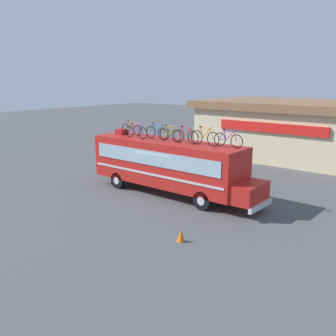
{
  "coord_description": "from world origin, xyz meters",
  "views": [
    {
      "loc": [
        13.3,
        -15.9,
        6.34
      ],
      "look_at": [
        0.13,
        0.0,
        1.5
      ],
      "focal_mm": 40.67,
      "sensor_mm": 36.0,
      "label": 1
    }
  ],
  "objects_px": {
    "rooftop_bicycle_2": "(136,132)",
    "rooftop_bicycle_6": "(205,138)",
    "luggage_bag_1": "(122,132)",
    "rooftop_bicycle_5": "(186,136)",
    "bus": "(169,164)",
    "traffic_cone": "(181,236)",
    "rooftop_bicycle_7": "(228,140)",
    "rooftop_bicycle_3": "(158,132)",
    "rooftop_bicycle_1": "(131,129)",
    "rooftop_bicycle_4": "(170,134)"
  },
  "relations": [
    {
      "from": "rooftop_bicycle_2",
      "to": "rooftop_bicycle_6",
      "type": "distance_m",
      "value": 4.43
    },
    {
      "from": "luggage_bag_1",
      "to": "rooftop_bicycle_5",
      "type": "height_order",
      "value": "rooftop_bicycle_5"
    },
    {
      "from": "rooftop_bicycle_5",
      "to": "rooftop_bicycle_2",
      "type": "bearing_deg",
      "value": -173.31
    },
    {
      "from": "bus",
      "to": "traffic_cone",
      "type": "relative_size",
      "value": 21.44
    },
    {
      "from": "rooftop_bicycle_6",
      "to": "rooftop_bicycle_7",
      "type": "relative_size",
      "value": 1.05
    },
    {
      "from": "luggage_bag_1",
      "to": "rooftop_bicycle_6",
      "type": "xyz_separation_m",
      "value": [
        6.18,
        -0.04,
        0.24
      ]
    },
    {
      "from": "rooftop_bicycle_3",
      "to": "rooftop_bicycle_7",
      "type": "xyz_separation_m",
      "value": [
        4.44,
        0.24,
        -0.0
      ]
    },
    {
      "from": "rooftop_bicycle_1",
      "to": "rooftop_bicycle_3",
      "type": "xyz_separation_m",
      "value": [
        2.25,
        -0.18,
        0.02
      ]
    },
    {
      "from": "rooftop_bicycle_4",
      "to": "rooftop_bicycle_6",
      "type": "height_order",
      "value": "rooftop_bicycle_6"
    },
    {
      "from": "rooftop_bicycle_3",
      "to": "rooftop_bicycle_6",
      "type": "xyz_separation_m",
      "value": [
        3.24,
        -0.04,
        0.02
      ]
    },
    {
      "from": "luggage_bag_1",
      "to": "traffic_cone",
      "type": "distance_m",
      "value": 10.11
    },
    {
      "from": "rooftop_bicycle_2",
      "to": "traffic_cone",
      "type": "xyz_separation_m",
      "value": [
        6.61,
        -4.28,
        -3.15
      ]
    },
    {
      "from": "bus",
      "to": "rooftop_bicycle_5",
      "type": "relative_size",
      "value": 6.41
    },
    {
      "from": "luggage_bag_1",
      "to": "rooftop_bicycle_3",
      "type": "xyz_separation_m",
      "value": [
        2.94,
        -0.0,
        0.22
      ]
    },
    {
      "from": "rooftop_bicycle_2",
      "to": "rooftop_bicycle_6",
      "type": "xyz_separation_m",
      "value": [
        4.4,
        0.51,
        0.03
      ]
    },
    {
      "from": "rooftop_bicycle_4",
      "to": "rooftop_bicycle_6",
      "type": "distance_m",
      "value": 2.22
    },
    {
      "from": "luggage_bag_1",
      "to": "rooftop_bicycle_1",
      "type": "bearing_deg",
      "value": 14.39
    },
    {
      "from": "rooftop_bicycle_6",
      "to": "bus",
      "type": "bearing_deg",
      "value": -177.06
    },
    {
      "from": "rooftop_bicycle_2",
      "to": "rooftop_bicycle_7",
      "type": "distance_m",
      "value": 5.66
    },
    {
      "from": "luggage_bag_1",
      "to": "rooftop_bicycle_2",
      "type": "bearing_deg",
      "value": -17.14
    },
    {
      "from": "rooftop_bicycle_1",
      "to": "bus",
      "type": "bearing_deg",
      "value": -5.93
    },
    {
      "from": "rooftop_bicycle_1",
      "to": "rooftop_bicycle_3",
      "type": "distance_m",
      "value": 2.26
    },
    {
      "from": "rooftop_bicycle_7",
      "to": "traffic_cone",
      "type": "xyz_separation_m",
      "value": [
        1.0,
        -5.07,
        -3.16
      ]
    },
    {
      "from": "luggage_bag_1",
      "to": "rooftop_bicycle_3",
      "type": "distance_m",
      "value": 2.95
    },
    {
      "from": "luggage_bag_1",
      "to": "rooftop_bicycle_4",
      "type": "bearing_deg",
      "value": -2.58
    },
    {
      "from": "luggage_bag_1",
      "to": "rooftop_bicycle_7",
      "type": "distance_m",
      "value": 7.39
    },
    {
      "from": "luggage_bag_1",
      "to": "rooftop_bicycle_6",
      "type": "relative_size",
      "value": 0.36
    },
    {
      "from": "luggage_bag_1",
      "to": "bus",
      "type": "bearing_deg",
      "value": -2.3
    },
    {
      "from": "rooftop_bicycle_2",
      "to": "rooftop_bicycle_4",
      "type": "bearing_deg",
      "value": 9.58
    },
    {
      "from": "rooftop_bicycle_1",
      "to": "rooftop_bicycle_5",
      "type": "height_order",
      "value": "rooftop_bicycle_5"
    },
    {
      "from": "rooftop_bicycle_1",
      "to": "rooftop_bicycle_3",
      "type": "height_order",
      "value": "rooftop_bicycle_3"
    },
    {
      "from": "rooftop_bicycle_7",
      "to": "traffic_cone",
      "type": "bearing_deg",
      "value": -78.81
    },
    {
      "from": "bus",
      "to": "rooftop_bicycle_5",
      "type": "bearing_deg",
      "value": -0.27
    },
    {
      "from": "bus",
      "to": "rooftop_bicycle_2",
      "type": "height_order",
      "value": "rooftop_bicycle_2"
    },
    {
      "from": "luggage_bag_1",
      "to": "rooftop_bicycle_4",
      "type": "relative_size",
      "value": 0.39
    },
    {
      "from": "rooftop_bicycle_6",
      "to": "traffic_cone",
      "type": "relative_size",
      "value": 3.55
    },
    {
      "from": "rooftop_bicycle_1",
      "to": "rooftop_bicycle_7",
      "type": "bearing_deg",
      "value": 0.53
    },
    {
      "from": "rooftop_bicycle_3",
      "to": "rooftop_bicycle_4",
      "type": "bearing_deg",
      "value": -9.76
    },
    {
      "from": "rooftop_bicycle_2",
      "to": "rooftop_bicycle_3",
      "type": "height_order",
      "value": "rooftop_bicycle_3"
    },
    {
      "from": "rooftop_bicycle_5",
      "to": "bus",
      "type": "bearing_deg",
      "value": 179.73
    },
    {
      "from": "rooftop_bicycle_1",
      "to": "rooftop_bicycle_2",
      "type": "xyz_separation_m",
      "value": [
        1.09,
        -0.73,
        0.01
      ]
    },
    {
      "from": "bus",
      "to": "rooftop_bicycle_4",
      "type": "distance_m",
      "value": 1.65
    },
    {
      "from": "luggage_bag_1",
      "to": "rooftop_bicycle_3",
      "type": "bearing_deg",
      "value": -0.04
    },
    {
      "from": "rooftop_bicycle_4",
      "to": "traffic_cone",
      "type": "distance_m",
      "value": 7.15
    },
    {
      "from": "luggage_bag_1",
      "to": "rooftop_bicycle_4",
      "type": "xyz_separation_m",
      "value": [
        3.97,
        -0.18,
        0.22
      ]
    },
    {
      "from": "rooftop_bicycle_1",
      "to": "rooftop_bicycle_6",
      "type": "xyz_separation_m",
      "value": [
        5.49,
        -0.22,
        0.04
      ]
    },
    {
      "from": "bus",
      "to": "rooftop_bicycle_6",
      "type": "xyz_separation_m",
      "value": [
        2.26,
        0.12,
        1.68
      ]
    },
    {
      "from": "luggage_bag_1",
      "to": "traffic_cone",
      "type": "relative_size",
      "value": 1.28
    },
    {
      "from": "rooftop_bicycle_4",
      "to": "rooftop_bicycle_3",
      "type": "bearing_deg",
      "value": 170.24
    },
    {
      "from": "rooftop_bicycle_4",
      "to": "rooftop_bicycle_6",
      "type": "bearing_deg",
      "value": 3.55
    }
  ]
}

